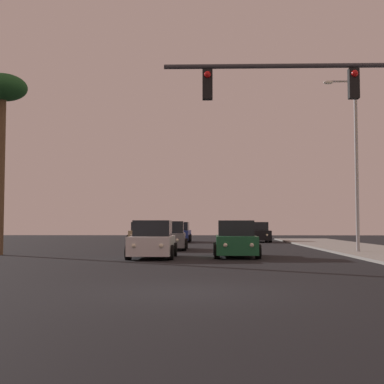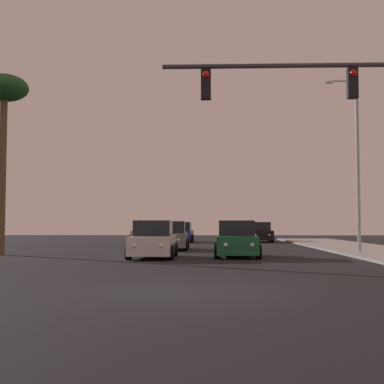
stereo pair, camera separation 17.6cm
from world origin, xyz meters
name	(u,v)px [view 1 (the left image)]	position (x,y,z in m)	size (l,w,h in m)	color
ground_plane	(189,292)	(0.00, 0.00, 0.00)	(120.00, 120.00, 0.00)	black
car_green	(236,240)	(1.76, 12.74, 0.76)	(2.04, 4.32, 1.68)	#195933
car_grey	(170,237)	(-1.77, 19.69, 0.76)	(2.04, 4.33, 1.68)	slate
car_blue	(179,233)	(-1.91, 33.18, 0.76)	(2.04, 4.34, 1.68)	navy
car_black	(258,233)	(4.74, 33.31, 0.76)	(2.04, 4.33, 1.68)	black
car_white	(153,241)	(-2.01, 11.91, 0.76)	(2.04, 4.31, 1.68)	silver
car_tan	(142,233)	(-5.02, 32.57, 0.76)	(2.04, 4.34, 1.68)	tan
traffic_light_mast	(369,113)	(5.20, 3.65, 4.80)	(8.76, 0.36, 6.50)	#38383D
street_lamp	(354,154)	(8.05, 15.66, 5.12)	(1.74, 0.24, 9.00)	#99999E
palm_tree_near	(3,98)	(-9.76, 14.00, 7.82)	(2.40, 2.40, 9.00)	brown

